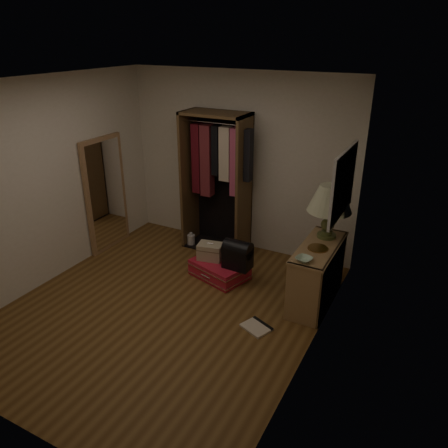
{
  "coord_description": "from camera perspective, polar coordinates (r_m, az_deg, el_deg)",
  "views": [
    {
      "loc": [
        2.68,
        -3.56,
        3.05
      ],
      "look_at": [
        0.3,
        0.95,
        0.8
      ],
      "focal_mm": 35.0,
      "sensor_mm": 36.0,
      "label": 1
    }
  ],
  "objects": [
    {
      "name": "train_case",
      "position": [
        5.9,
        -1.81,
        -3.59
      ],
      "size": [
        0.37,
        0.29,
        0.24
      ],
      "rotation": [
        0.0,
        0.0,
        0.2
      ],
      "color": "tan",
      "rests_on": "pink_suitcase"
    },
    {
      "name": "ground",
      "position": [
        5.4,
        -7.67,
        -10.83
      ],
      "size": [
        4.0,
        4.0,
        0.0
      ],
      "primitive_type": "plane",
      "color": "brown",
      "rests_on": "ground"
    },
    {
      "name": "pink_suitcase",
      "position": [
        5.93,
        -0.57,
        -5.91
      ],
      "size": [
        0.85,
        0.71,
        0.22
      ],
      "rotation": [
        0.0,
        0.0,
        -0.28
      ],
      "color": "red",
      "rests_on": "ground"
    },
    {
      "name": "open_wardrobe",
      "position": [
        6.34,
        -0.7,
        7.02
      ],
      "size": [
        1.04,
        0.5,
        2.05
      ],
      "color": "brown",
      "rests_on": "ground"
    },
    {
      "name": "black_bag",
      "position": [
        5.65,
        1.79,
        -3.91
      ],
      "size": [
        0.37,
        0.24,
        0.39
      ],
      "rotation": [
        0.0,
        0.0,
        -0.04
      ],
      "color": "black",
      "rests_on": "pink_suitcase"
    },
    {
      "name": "brass_tray",
      "position": [
        5.17,
        12.16,
        -3.1
      ],
      "size": [
        0.28,
        0.28,
        0.01
      ],
      "rotation": [
        0.0,
        0.0,
        -0.2
      ],
      "color": "olive",
      "rests_on": "console_bookshelf"
    },
    {
      "name": "table_lamp",
      "position": [
        5.3,
        13.7,
        3.1
      ],
      "size": [
        0.67,
        0.67,
        0.67
      ],
      "rotation": [
        0.0,
        0.0,
        -0.31
      ],
      "color": "#4A5529",
      "rests_on": "console_bookshelf"
    },
    {
      "name": "floor_book",
      "position": [
        5.05,
        4.38,
        -13.23
      ],
      "size": [
        0.38,
        0.35,
        0.03
      ],
      "rotation": [
        0.0,
        0.0,
        -0.4
      ],
      "color": "beige",
      "rests_on": "ground"
    },
    {
      "name": "ceramic_bowl",
      "position": [
        4.87,
        10.4,
        -4.54
      ],
      "size": [
        0.21,
        0.21,
        0.04
      ],
      "primitive_type": "imported",
      "rotation": [
        0.0,
        0.0,
        -0.25
      ],
      "color": "#B3D6BA",
      "rests_on": "console_bookshelf"
    },
    {
      "name": "room_walls",
      "position": [
        4.71,
        -7.6,
        4.37
      ],
      "size": [
        3.52,
        4.02,
        2.6
      ],
      "color": "silver",
      "rests_on": "ground"
    },
    {
      "name": "floor_mirror",
      "position": [
        6.7,
        -15.17,
        3.77
      ],
      "size": [
        0.06,
        0.8,
        1.7
      ],
      "color": "#9C724B",
      "rests_on": "ground"
    },
    {
      "name": "white_jug",
      "position": [
        6.81,
        -4.32,
        -2.07
      ],
      "size": [
        0.13,
        0.13,
        0.21
      ],
      "rotation": [
        0.0,
        0.0,
        -0.13
      ],
      "color": "silver",
      "rests_on": "ground"
    },
    {
      "name": "console_bookshelf",
      "position": [
        5.44,
        12.13,
        -6.03
      ],
      "size": [
        0.42,
        1.12,
        0.75
      ],
      "color": "#9A754A",
      "rests_on": "ground"
    }
  ]
}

